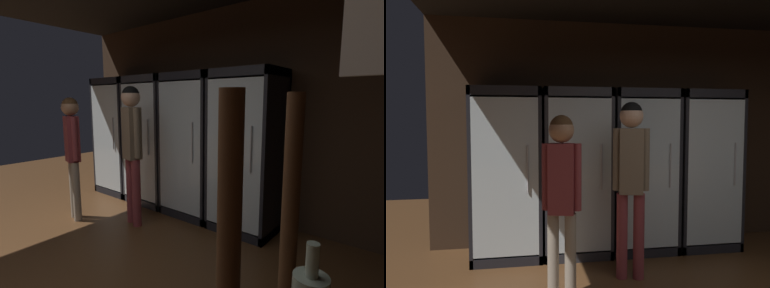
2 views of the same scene
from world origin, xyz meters
The scene contains 7 objects.
wall_back centered at (0.00, 3.03, 1.40)m, with size 6.00×0.06×2.80m, color #382619.
cooler_far_left centered at (-2.06, 2.71, 0.95)m, with size 0.77×0.66×1.93m.
cooler_left centered at (-1.26, 2.71, 0.94)m, with size 0.77×0.66×1.93m.
cooler_center centered at (-0.46, 2.71, 0.95)m, with size 0.77×0.66×1.93m.
cooler_right centered at (0.33, 2.71, 0.94)m, with size 0.77×0.66×1.93m.
shopper_near centered at (-1.57, 1.50, 1.03)m, with size 0.33×0.21×1.61m.
shopper_far centered at (-0.84, 1.89, 1.10)m, with size 0.35×0.23×1.75m.
Camera 1 is at (1.98, -0.40, 1.58)m, focal length 27.10 mm.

